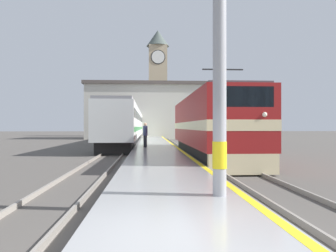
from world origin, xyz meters
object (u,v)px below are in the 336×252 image
at_px(locomotive_train, 209,126).
at_px(passenger_train, 128,125).
at_px(person_on_platform, 145,134).
at_px(clock_tower, 158,80).
at_px(catenary_mast, 222,14).

height_order(locomotive_train, passenger_train, locomotive_train).
height_order(locomotive_train, person_on_platform, locomotive_train).
relative_size(locomotive_train, passenger_train, 0.40).
xyz_separation_m(passenger_train, clock_tower, (4.33, 25.93, 9.24)).
bearing_deg(clock_tower, catenary_mast, -90.31).
height_order(person_on_platform, clock_tower, clock_tower).
height_order(catenary_mast, clock_tower, clock_tower).
bearing_deg(clock_tower, passenger_train, -99.49).
bearing_deg(clock_tower, locomotive_train, -87.85).
distance_m(passenger_train, person_on_platform, 15.50).
xyz_separation_m(person_on_platform, clock_tower, (2.17, 41.26, 9.99)).
distance_m(locomotive_train, passenger_train, 20.97).
distance_m(locomotive_train, catenary_mast, 12.77).
relative_size(locomotive_train, person_on_platform, 8.07).
relative_size(person_on_platform, clock_tower, 0.09).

